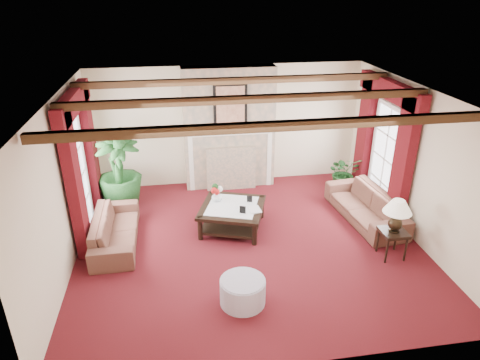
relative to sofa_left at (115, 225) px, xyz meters
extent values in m
plane|color=#490D0F|center=(2.36, -0.40, -0.37)|extent=(6.00, 6.00, 0.00)
plane|color=white|center=(2.36, -0.40, 2.33)|extent=(6.00, 6.00, 0.00)
cube|color=beige|center=(2.36, 2.35, 0.98)|extent=(6.00, 0.02, 2.70)
cube|color=beige|center=(-0.64, -0.40, 0.98)|extent=(0.02, 5.50, 2.70)
cube|color=beige|center=(5.36, -0.40, 0.98)|extent=(0.02, 5.50, 2.70)
imported|color=#3F1120|center=(0.00, 0.00, 0.00)|extent=(1.89, 0.59, 0.73)
imported|color=#3F1120|center=(4.78, 0.11, 0.03)|extent=(2.15, 1.00, 0.80)
imported|color=black|center=(-0.02, 1.44, 0.09)|extent=(1.79, 2.12, 0.91)
imported|color=black|center=(4.87, 1.49, -0.06)|extent=(0.86, 0.93, 0.62)
cylinder|color=#9593A7|center=(1.99, -1.93, -0.17)|extent=(0.67, 0.67, 0.39)
imported|color=silver|center=(1.87, 0.43, 0.20)|extent=(0.29, 0.29, 0.20)
imported|color=black|center=(2.41, -0.05, 0.25)|extent=(0.22, 0.06, 0.30)
camera|label=1|loc=(1.17, -6.83, 3.91)|focal=32.00mm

